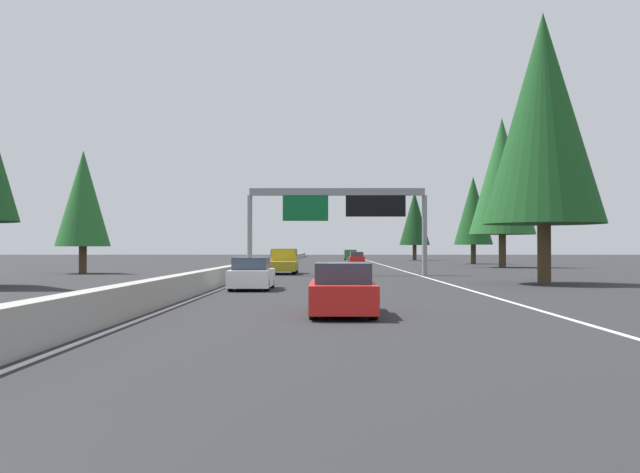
# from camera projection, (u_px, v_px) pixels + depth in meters

# --- Properties ---
(ground_plane) EXTENTS (320.00, 320.00, 0.00)m
(ground_plane) POSITION_uv_depth(u_px,v_px,m) (269.00, 270.00, 64.79)
(ground_plane) COLOR #262628
(median_barrier) EXTENTS (180.00, 0.56, 0.90)m
(median_barrier) POSITION_uv_depth(u_px,v_px,m) (280.00, 261.00, 84.80)
(median_barrier) COLOR #9E9B93
(median_barrier) RESTS_ON ground
(shoulder_stripe_right) EXTENTS (160.00, 0.16, 0.01)m
(shoulder_stripe_right) POSITION_uv_depth(u_px,v_px,m) (389.00, 267.00, 74.68)
(shoulder_stripe_right) COLOR silver
(shoulder_stripe_right) RESTS_ON ground
(shoulder_stripe_median) EXTENTS (160.00, 0.16, 0.01)m
(shoulder_stripe_median) POSITION_uv_depth(u_px,v_px,m) (279.00, 267.00, 74.79)
(shoulder_stripe_median) COLOR silver
(shoulder_stripe_median) RESTS_ON ground
(sign_gantry_overhead) EXTENTS (0.50, 12.68, 6.11)m
(sign_gantry_overhead) POSITION_uv_depth(u_px,v_px,m) (340.00, 206.00, 51.39)
(sign_gantry_overhead) COLOR gray
(sign_gantry_overhead) RESTS_ON ground
(sedan_near_center) EXTENTS (4.40, 1.80, 1.47)m
(sedan_near_center) POSITION_uv_depth(u_px,v_px,m) (342.00, 291.00, 20.54)
(sedan_near_center) COLOR red
(sedan_near_center) RESTS_ON ground
(sedan_mid_left) EXTENTS (4.40, 1.80, 1.47)m
(sedan_mid_left) POSITION_uv_depth(u_px,v_px,m) (252.00, 275.00, 33.23)
(sedan_mid_left) COLOR white
(sedan_mid_left) RESTS_ON ground
(pickup_far_right) EXTENTS (5.60, 2.00, 1.86)m
(pickup_far_right) POSITION_uv_depth(u_px,v_px,m) (284.00, 261.00, 54.10)
(pickup_far_right) COLOR #AD931E
(pickup_far_right) RESTS_ON ground
(sedan_far_left) EXTENTS (4.40, 1.80, 1.47)m
(sedan_far_left) POSITION_uv_depth(u_px,v_px,m) (357.00, 258.00, 89.03)
(sedan_far_left) COLOR red
(sedan_far_left) RESTS_ON ground
(minivan_distant_b) EXTENTS (5.00, 1.95, 1.69)m
(minivan_distant_b) POSITION_uv_depth(u_px,v_px,m) (350.00, 254.00, 120.52)
(minivan_distant_b) COLOR #2D6B38
(minivan_distant_b) RESTS_ON ground
(conifer_right_near) EXTENTS (6.34, 6.34, 14.40)m
(conifer_right_near) POSITION_uv_depth(u_px,v_px,m) (543.00, 118.00, 38.61)
(conifer_right_near) COLOR #4C3823
(conifer_right_near) RESTS_ON ground
(conifer_right_mid) EXTENTS (6.56, 6.56, 14.91)m
(conifer_right_mid) POSITION_uv_depth(u_px,v_px,m) (502.00, 176.00, 72.72)
(conifer_right_mid) COLOR #4C3823
(conifer_right_mid) RESTS_ON ground
(conifer_right_far) EXTENTS (4.72, 4.72, 10.72)m
(conifer_right_far) POSITION_uv_depth(u_px,v_px,m) (473.00, 211.00, 89.33)
(conifer_right_far) COLOR #4C3823
(conifer_right_far) RESTS_ON ground
(conifer_right_distant) EXTENTS (4.90, 4.90, 11.14)m
(conifer_right_distant) POSITION_uv_depth(u_px,v_px,m) (414.00, 218.00, 117.80)
(conifer_right_distant) COLOR #4C3823
(conifer_right_distant) RESTS_ON ground
(conifer_left_near) EXTENTS (4.07, 4.07, 9.26)m
(conifer_left_near) POSITION_uv_depth(u_px,v_px,m) (83.00, 199.00, 54.80)
(conifer_left_near) COLOR #4C3823
(conifer_left_near) RESTS_ON ground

